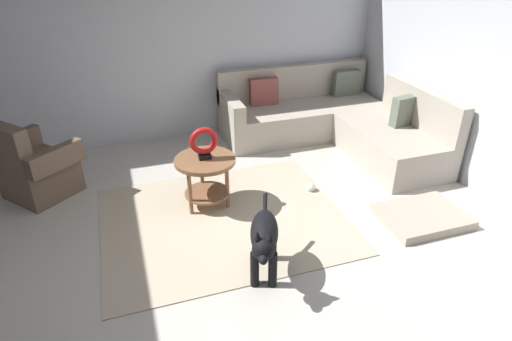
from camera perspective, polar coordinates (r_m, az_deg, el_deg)
The scene contains 10 objects.
ground_plane at distance 3.73m, azimuth -3.75°, elevation -13.45°, with size 6.00×6.00×0.10m, color beige.
wall_back at distance 5.78m, azimuth -12.20°, elevation 17.03°, with size 6.00×0.12×2.70m, color silver.
area_rug at distance 4.26m, azimuth -4.29°, elevation -6.47°, with size 2.30×1.90×0.01m, color #BCAD93.
sectional_couch at distance 5.81m, azimuth 10.11°, elevation 6.37°, with size 2.20×2.25×0.88m.
armchair at distance 5.03m, azimuth -27.26°, elevation 0.23°, with size 0.98×1.00×0.88m.
side_table at distance 4.28m, azimuth -6.68°, elevation 0.11°, with size 0.60×0.60×0.54m.
torus_sculpture at distance 4.15m, azimuth -6.91°, elevation 3.69°, with size 0.28×0.08×0.33m.
dog_bed_mat at distance 4.51m, azimuth 21.09°, elevation -5.70°, with size 0.80×0.60×0.09m, color #B2A38E.
dog at distance 3.39m, azimuth 1.09°, elevation -8.91°, with size 0.39×0.81×0.63m.
dog_toy_ball at distance 4.71m, azimuth 7.27°, elevation -2.23°, with size 0.10×0.10×0.10m, color silver.
Camera 1 is at (-0.65, -2.70, 2.43)m, focal length 30.28 mm.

